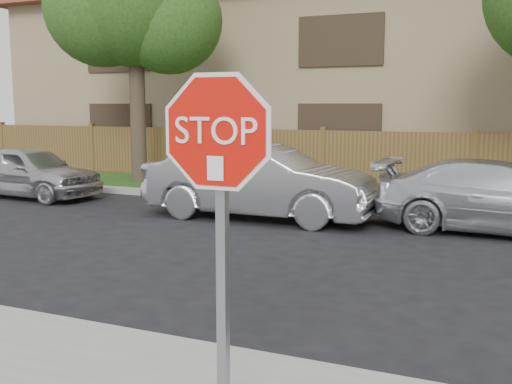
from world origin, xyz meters
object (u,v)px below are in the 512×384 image
at_px(stop_sign, 219,184).
at_px(sedan_left, 260,181).
at_px(sedan_far_left, 30,172).
at_px(sedan_right, 503,197).

bearing_deg(stop_sign, sedan_left, 111.26).
distance_m(stop_sign, sedan_far_left, 12.51).
relative_size(sedan_far_left, sedan_right, 0.84).
bearing_deg(stop_sign, sedan_right, 79.63).
distance_m(sedan_left, sedan_right, 4.59).
distance_m(sedan_far_left, sedan_right, 10.96).
relative_size(sedan_far_left, sedan_left, 0.81).
bearing_deg(sedan_far_left, stop_sign, -126.91).
bearing_deg(sedan_left, sedan_right, -84.62).
height_order(stop_sign, sedan_left, stop_sign).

